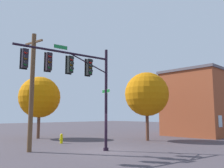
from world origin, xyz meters
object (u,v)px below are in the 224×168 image
object	(u,v)px
signal_pole_assembly	(73,73)
tree_near	(147,94)
tree_mid	(40,97)
brick_building	(202,103)
fire_hydrant	(61,139)
utility_pole	(32,90)

from	to	relation	value
signal_pole_assembly	tree_near	distance (m)	10.03
signal_pole_assembly	tree_mid	world-z (taller)	signal_pole_assembly
tree_mid	brick_building	world-z (taller)	brick_building
fire_hydrant	brick_building	bearing A→B (deg)	164.73
fire_hydrant	tree_mid	xyz separation A→B (m)	(-0.65, -5.48, 3.91)
signal_pole_assembly	utility_pole	xyz separation A→B (m)	(1.45, -2.79, -1.00)
utility_pole	tree_near	world-z (taller)	utility_pole
tree_near	signal_pole_assembly	bearing A→B (deg)	9.57
signal_pole_assembly	fire_hydrant	distance (m)	7.73
brick_building	tree_mid	bearing A→B (deg)	-31.63
brick_building	tree_near	bearing A→B (deg)	-5.06
signal_pole_assembly	tree_near	xyz separation A→B (m)	(-9.87, -1.66, -0.70)
signal_pole_assembly	tree_near	world-z (taller)	signal_pole_assembly
signal_pole_assembly	fire_hydrant	world-z (taller)	signal_pole_assembly
fire_hydrant	tree_mid	size ratio (longest dim) A/B	0.13
tree_near	tree_mid	world-z (taller)	tree_near
fire_hydrant	tree_mid	world-z (taller)	tree_mid
utility_pole	tree_near	xyz separation A→B (m)	(-11.32, 1.13, 0.30)
utility_pole	tree_near	bearing A→B (deg)	174.32
signal_pole_assembly	fire_hydrant	bearing A→B (deg)	-116.39
tree_near	tree_mid	distance (m)	11.33
tree_near	brick_building	xyz separation A→B (m)	(-9.98, 0.88, -0.59)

